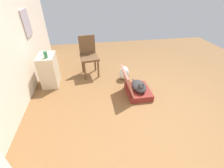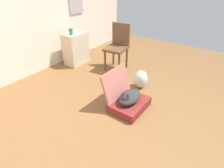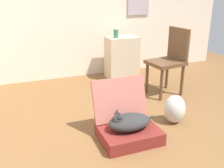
{
  "view_description": "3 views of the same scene",
  "coord_description": "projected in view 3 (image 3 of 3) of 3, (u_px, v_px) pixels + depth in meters",
  "views": [
    {
      "loc": [
        -2.1,
        0.94,
        2.0
      ],
      "look_at": [
        0.38,
        0.54,
        0.31
      ],
      "focal_mm": 24.52,
      "sensor_mm": 36.0,
      "label": 1
    },
    {
      "loc": [
        -1.63,
        -1.14,
        1.82
      ],
      "look_at": [
        0.39,
        0.33,
        0.3
      ],
      "focal_mm": 29.49,
      "sensor_mm": 36.0,
      "label": 2
    },
    {
      "loc": [
        -0.65,
        -2.16,
        1.49
      ],
      "look_at": [
        0.3,
        0.28,
        0.52
      ],
      "focal_mm": 42.54,
      "sensor_mm": 36.0,
      "label": 3
    }
  ],
  "objects": [
    {
      "name": "cat",
      "position": [
        128.0,
        122.0,
        2.66
      ],
      "size": [
        0.52,
        0.28,
        0.22
      ],
      "color": "#2D2D2D",
      "rests_on": "suitcase_base"
    },
    {
      "name": "ground_plane",
      "position": [
        94.0,
        146.0,
        2.63
      ],
      "size": [
        7.68,
        7.68,
        0.0
      ],
      "primitive_type": "plane",
      "color": "brown",
      "rests_on": "ground"
    },
    {
      "name": "suitcase_base",
      "position": [
        129.0,
        134.0,
        2.71
      ],
      "size": [
        0.59,
        0.46,
        0.13
      ],
      "primitive_type": "cube",
      "color": "maroon",
      "rests_on": "ground"
    },
    {
      "name": "suitcase_lid",
      "position": [
        120.0,
        99.0,
        2.83
      ],
      "size": [
        0.59,
        0.17,
        0.45
      ],
      "primitive_type": "cube",
      "rotation": [
        1.26,
        0.0,
        0.0
      ],
      "color": "#B26356",
      "rests_on": "suitcase_base"
    },
    {
      "name": "side_table",
      "position": [
        122.0,
        57.0,
        4.49
      ],
      "size": [
        0.52,
        0.34,
        0.7
      ],
      "primitive_type": "cube",
      "color": "beige",
      "rests_on": "ground"
    },
    {
      "name": "chair",
      "position": [
        170.0,
        59.0,
        3.76
      ],
      "size": [
        0.52,
        0.47,
        0.95
      ],
      "rotation": [
        0.0,
        0.0,
        -1.43
      ],
      "color": "brown",
      "rests_on": "ground"
    },
    {
      "name": "plastic_bag_white",
      "position": [
        175.0,
        109.0,
        3.04
      ],
      "size": [
        0.24,
        0.24,
        0.34
      ],
      "primitive_type": "ellipsoid",
      "color": "silver",
      "rests_on": "ground"
    },
    {
      "name": "vase_tall",
      "position": [
        116.0,
        34.0,
        4.27
      ],
      "size": [
        0.08,
        0.08,
        0.13
      ],
      "primitive_type": "cylinder",
      "color": "#2D7051",
      "rests_on": "side_table"
    }
  ]
}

